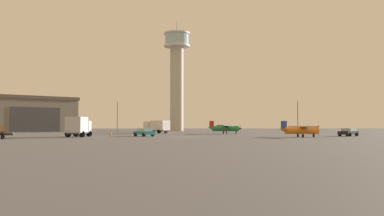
{
  "coord_description": "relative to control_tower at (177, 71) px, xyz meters",
  "views": [
    {
      "loc": [
        -4.47,
        -67.07,
        1.84
      ],
      "look_at": [
        2.79,
        21.67,
        5.54
      ],
      "focal_mm": 39.54,
      "sensor_mm": 36.0,
      "label": 1
    }
  ],
  "objects": [
    {
      "name": "ground_plane",
      "position": [
        -1.99,
        -75.29,
        -20.3
      ],
      "size": [
        400.0,
        400.0,
        0.0
      ],
      "primitive_type": "plane",
      "color": "#545456"
    },
    {
      "name": "control_tower",
      "position": [
        0.0,
        0.0,
        0.0
      ],
      "size": [
        8.78,
        8.78,
        37.4
      ],
      "color": "#B2AD9E",
      "rests_on": "ground_plane"
    },
    {
      "name": "hangar",
      "position": [
        -47.2,
        -8.66,
        -15.03
      ],
      "size": [
        33.64,
        32.2,
        10.5
      ],
      "rotation": [
        0.0,
        0.0,
        -0.97
      ],
      "color": "#6B665B",
      "rests_on": "ground_plane"
    },
    {
      "name": "airplane_orange",
      "position": [
        16.01,
        -77.58,
        -19.11
      ],
      "size": [
        6.82,
        8.69,
        2.56
      ],
      "rotation": [
        0.0,
        0.0,
        0.09
      ],
      "color": "orange",
      "rests_on": "ground_plane"
    },
    {
      "name": "airplane_green",
      "position": [
        8.39,
        -50.67,
        -18.95
      ],
      "size": [
        7.46,
        9.34,
        2.88
      ],
      "rotation": [
        0.0,
        0.0,
        5.82
      ],
      "color": "#287A42",
      "rests_on": "ground_plane"
    },
    {
      "name": "truck_box_silver",
      "position": [
        -19.17,
        -73.09,
        -18.54
      ],
      "size": [
        3.72,
        6.43,
        3.2
      ],
      "rotation": [
        0.0,
        0.0,
        1.45
      ],
      "color": "#38383D",
      "rests_on": "ground_plane"
    },
    {
      "name": "truck_box_white",
      "position": [
        -6.6,
        -42.65,
        -18.59
      ],
      "size": [
        6.31,
        6.46,
        3.0
      ],
      "rotation": [
        0.0,
        0.0,
        2.33
      ],
      "color": "#38383D",
      "rests_on": "ground_plane"
    },
    {
      "name": "car_black",
      "position": [
        26.29,
        -72.12,
        -19.56
      ],
      "size": [
        4.55,
        4.37,
        1.37
      ],
      "rotation": [
        0.0,
        0.0,
        3.88
      ],
      "color": "black",
      "rests_on": "ground_plane"
    },
    {
      "name": "car_teal",
      "position": [
        -8.71,
        -70.24,
        -19.56
      ],
      "size": [
        3.8,
        4.47,
        1.37
      ],
      "rotation": [
        0.0,
        0.0,
        2.14
      ],
      "color": "teal",
      "rests_on": "ground_plane"
    },
    {
      "name": "light_post_west",
      "position": [
        31.89,
        -29.44,
        -15.13
      ],
      "size": [
        0.44,
        0.44,
        8.67
      ],
      "color": "#38383D",
      "rests_on": "ground_plane"
    },
    {
      "name": "light_post_east",
      "position": [
        -17.69,
        -22.59,
        -15.04
      ],
      "size": [
        0.44,
        0.44,
        8.85
      ],
      "color": "#38383D",
      "rests_on": "ground_plane"
    },
    {
      "name": "traffic_cone_near_left",
      "position": [
        -15.25,
        -61.36,
        -19.96
      ],
      "size": [
        0.36,
        0.36,
        0.7
      ],
      "color": "black",
      "rests_on": "ground_plane"
    }
  ]
}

